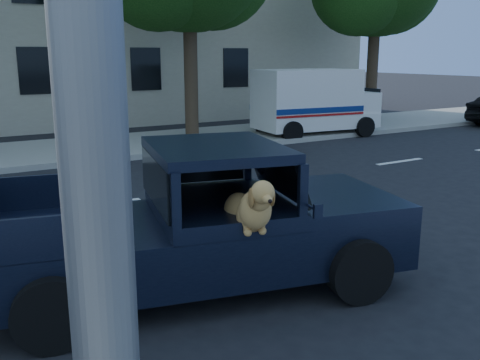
# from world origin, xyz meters

# --- Properties ---
(ground) EXTENTS (120.00, 120.00, 0.00)m
(ground) POSITION_xyz_m (0.00, 0.00, 0.00)
(ground) COLOR black
(ground) RESTS_ON ground
(far_sidewalk) EXTENTS (60.00, 4.00, 0.15)m
(far_sidewalk) POSITION_xyz_m (0.00, 9.20, 0.07)
(far_sidewalk) COLOR gray
(far_sidewalk) RESTS_ON ground
(lane_stripes) EXTENTS (21.60, 0.14, 0.01)m
(lane_stripes) POSITION_xyz_m (2.00, 3.40, 0.01)
(lane_stripes) COLOR silver
(lane_stripes) RESTS_ON ground
(building_main) EXTENTS (26.00, 6.00, 9.00)m
(building_main) POSITION_xyz_m (3.00, 16.50, 4.50)
(building_main) COLOR beige
(building_main) RESTS_ON ground
(pickup_truck) EXTENTS (5.16, 3.00, 1.74)m
(pickup_truck) POSITION_xyz_m (-0.13, -0.79, 0.59)
(pickup_truck) COLOR black
(pickup_truck) RESTS_ON ground
(mail_truck) EXTENTS (4.31, 2.47, 2.26)m
(mail_truck) POSITION_xyz_m (8.91, 8.16, 0.99)
(mail_truck) COLOR silver
(mail_truck) RESTS_ON ground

